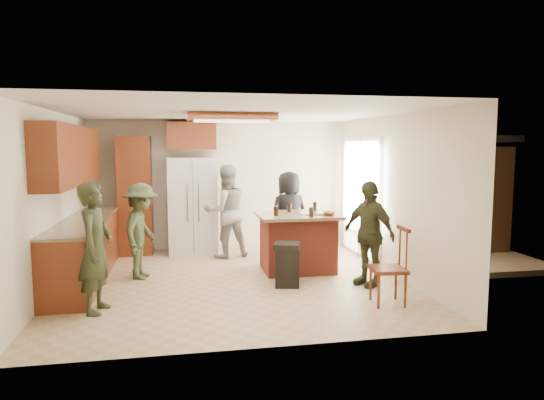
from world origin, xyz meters
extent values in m
plane|color=tan|center=(0.00, 0.00, 0.00)|extent=(5.00, 5.00, 0.00)
plane|color=white|center=(0.00, 0.00, 2.50)|extent=(5.00, 5.00, 0.00)
plane|color=beige|center=(0.00, 2.50, 1.25)|extent=(5.00, 0.00, 5.00)
plane|color=beige|center=(0.00, -2.50, 1.25)|extent=(5.00, 0.00, 5.00)
plane|color=beige|center=(-2.50, 0.00, 1.25)|extent=(0.00, 5.00, 5.00)
plane|color=beige|center=(2.50, 0.00, 1.25)|extent=(0.00, 5.00, 5.00)
cube|color=white|center=(2.48, 1.20, 1.05)|extent=(0.02, 1.60, 2.10)
cube|color=white|center=(2.46, 1.20, 1.05)|extent=(0.08, 1.72, 2.10)
cube|color=maroon|center=(0.00, 0.20, 2.44)|extent=(1.30, 0.70, 0.10)
cube|color=white|center=(0.00, 0.20, 2.38)|extent=(1.10, 0.50, 0.02)
cube|color=olive|center=(4.00, 1.20, -0.05)|extent=(3.00, 3.00, 0.10)
cube|color=#593319|center=(4.70, 1.80, 1.00)|extent=(1.40, 1.60, 2.00)
imported|color=#2F361F|center=(-1.78, -1.07, 0.79)|extent=(0.52, 0.65, 1.58)
imported|color=#999891|center=(0.03, 1.60, 0.84)|extent=(0.92, 0.69, 1.68)
imported|color=black|center=(1.18, 1.48, 0.78)|extent=(0.86, 0.66, 1.56)
imported|color=#393B22|center=(1.88, -0.59, 0.76)|extent=(0.81, 1.00, 1.52)
imported|color=#353E24|center=(-1.37, 0.40, 0.73)|extent=(0.65, 1.02, 1.46)
cube|color=maroon|center=(-2.20, 0.40, 0.44)|extent=(0.60, 3.00, 0.88)
cube|color=#846B4C|center=(-2.20, 0.40, 0.90)|extent=(0.64, 3.00, 0.04)
cube|color=maroon|center=(-2.33, 0.40, 1.88)|extent=(0.35, 3.00, 0.85)
cube|color=maroon|center=(-1.60, 2.20, 1.10)|extent=(0.60, 0.60, 2.20)
cube|color=maroon|center=(-0.55, 2.20, 2.20)|extent=(0.90, 0.60, 0.50)
cube|color=white|center=(-0.55, 2.12, 0.90)|extent=(0.90, 0.72, 1.80)
cube|color=gray|center=(-0.55, 1.75, 0.90)|extent=(0.01, 0.01, 1.71)
cylinder|color=silver|center=(-0.65, 1.73, 0.99)|extent=(0.02, 0.02, 0.70)
cylinder|color=silver|center=(-0.45, 1.73, 0.99)|extent=(0.02, 0.02, 0.70)
cube|color=#9E3A29|center=(1.08, 0.41, 0.44)|extent=(1.10, 0.85, 0.88)
cube|color=#8F7252|center=(1.08, 0.41, 0.91)|extent=(1.28, 1.03, 0.05)
cube|color=silver|center=(1.33, 0.36, 0.94)|extent=(0.46, 0.35, 0.02)
imported|color=brown|center=(1.53, 0.16, 0.96)|extent=(0.28, 0.28, 0.05)
cylinder|color=black|center=(0.69, 0.26, 1.01)|extent=(0.07, 0.07, 0.15)
cylinder|color=black|center=(0.99, 0.61, 1.01)|extent=(0.07, 0.07, 0.15)
cylinder|color=black|center=(1.45, 0.73, 1.01)|extent=(0.07, 0.07, 0.15)
cylinder|color=black|center=(1.20, 0.04, 1.01)|extent=(0.07, 0.07, 0.15)
cube|color=black|center=(0.73, -0.41, 0.28)|extent=(0.40, 0.40, 0.55)
cube|color=black|center=(0.73, -0.41, 0.59)|extent=(0.46, 0.46, 0.08)
cube|color=maroon|center=(1.81, -1.44, 0.45)|extent=(0.46, 0.46, 0.05)
cylinder|color=maroon|center=(1.63, -1.60, 0.22)|extent=(0.04, 0.04, 0.44)
cylinder|color=maroon|center=(1.96, -1.63, 0.22)|extent=(0.04, 0.04, 0.44)
cylinder|color=maroon|center=(1.66, -1.26, 0.22)|extent=(0.04, 0.04, 0.44)
cylinder|color=maroon|center=(2.00, -1.29, 0.22)|extent=(0.04, 0.04, 0.44)
cube|color=maroon|center=(2.00, -1.46, 0.97)|extent=(0.08, 0.40, 0.05)
cylinder|color=maroon|center=(1.99, -1.58, 0.72)|extent=(0.03, 0.03, 0.50)
cylinder|color=maroon|center=(2.01, -1.34, 0.72)|extent=(0.03, 0.03, 0.50)
camera|label=1|loc=(-0.75, -7.09, 2.00)|focal=32.00mm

